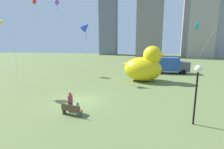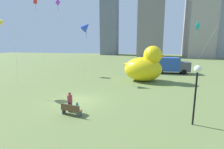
{
  "view_description": "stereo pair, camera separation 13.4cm",
  "coord_description": "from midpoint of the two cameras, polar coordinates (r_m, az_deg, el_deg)",
  "views": [
    {
      "loc": [
        5.88,
        -14.41,
        5.48
      ],
      "look_at": [
        2.63,
        3.4,
        2.04
      ],
      "focal_mm": 26.89,
      "sensor_mm": 36.0,
      "label": 1
    },
    {
      "loc": [
        6.01,
        -14.38,
        5.48
      ],
      "look_at": [
        2.63,
        3.4,
        2.04
      ],
      "focal_mm": 26.89,
      "sensor_mm": 36.0,
      "label": 2
    }
  ],
  "objects": [
    {
      "name": "kite_blue",
      "position": [
        24.04,
        -8.67,
        15.8
      ],
      "size": [
        1.59,
        1.16,
        8.43
      ],
      "color": "silver",
      "rests_on": "ground"
    },
    {
      "name": "kite_purple",
      "position": [
        37.05,
        -17.63,
        21.32
      ],
      "size": [
        2.43,
        2.65,
        13.89
      ],
      "color": "silver",
      "rests_on": "ground"
    },
    {
      "name": "city_skyline",
      "position": [
        73.5,
        17.5,
        19.42
      ],
      "size": [
        48.83,
        17.67,
        37.74
      ],
      "color": "slate",
      "rests_on": "ground"
    },
    {
      "name": "box_truck",
      "position": [
        32.21,
        19.06,
        2.98
      ],
      "size": [
        6.57,
        2.65,
        2.85
      ],
      "color": "#264CA5",
      "rests_on": "ground"
    },
    {
      "name": "giant_inflatable_duck",
      "position": [
        24.49,
        11.19,
        2.76
      ],
      "size": [
        6.13,
        3.93,
        5.08
      ],
      "color": "yellow",
      "rests_on": "ground"
    },
    {
      "name": "lamppost",
      "position": [
        12.18,
        27.15,
        -1.44
      ],
      "size": [
        0.47,
        0.47,
        4.07
      ],
      "color": "black",
      "rests_on": "ground"
    },
    {
      "name": "person_adult",
      "position": [
        13.91,
        -13.88,
        -8.77
      ],
      "size": [
        0.4,
        0.4,
        1.64
      ],
      "color": "#38476B",
      "rests_on": "ground"
    },
    {
      "name": "person_child",
      "position": [
        13.8,
        -11.42,
        -10.71
      ],
      "size": [
        0.21,
        0.21,
        0.87
      ],
      "color": "silver",
      "rests_on": "ground"
    },
    {
      "name": "kite_red",
      "position": [
        36.07,
        -24.54,
        21.83
      ],
      "size": [
        1.11,
        1.11,
        13.64
      ],
      "color": "silver",
      "rests_on": "ground"
    },
    {
      "name": "kite_teal",
      "position": [
        27.06,
        27.31,
        13.79
      ],
      "size": [
        3.02,
        3.09,
        8.39
      ],
      "color": "silver",
      "rests_on": "ground"
    },
    {
      "name": "park_bench",
      "position": [
        13.39,
        -13.47,
        -11.51
      ],
      "size": [
        1.71,
        0.76,
        0.9
      ],
      "color": "brown",
      "rests_on": "ground"
    },
    {
      "name": "ground_plane",
      "position": [
        16.51,
        -11.14,
        -8.84
      ],
      "size": [
        140.0,
        140.0,
        0.0
      ],
      "primitive_type": "plane",
      "color": "olive"
    }
  ]
}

